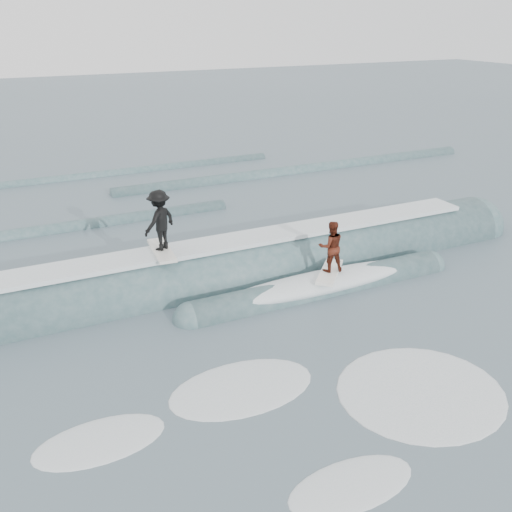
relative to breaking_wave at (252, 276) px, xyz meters
name	(u,v)px	position (x,y,z in m)	size (l,w,h in m)	color
ground	(356,378)	(-0.20, -6.48, -0.03)	(160.00, 160.00, 0.00)	#415760
breaking_wave	(252,276)	(0.00, 0.00, 0.00)	(23.62, 4.10, 2.63)	#345458
surfer_black	(160,222)	(-3.04, 0.24, 2.36)	(1.43, 2.04, 2.03)	silver
surfer_red	(331,249)	(1.88, -1.96, 1.38)	(1.76, 1.84, 1.79)	white
whitewater	(375,395)	(-0.18, -7.26, -0.03)	(16.25, 5.60, 0.10)	white
far_swells	(160,192)	(0.14, 11.18, -0.03)	(39.67, 8.65, 0.80)	#345458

